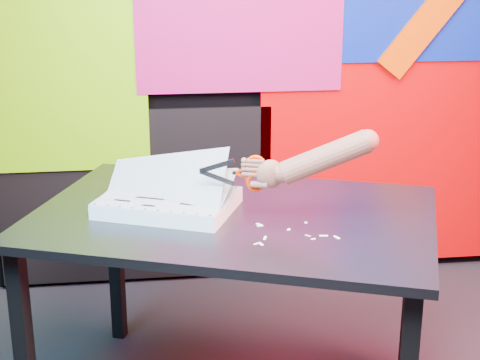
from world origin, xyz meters
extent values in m
cube|color=black|center=(0.00, 1.50, 1.35)|extent=(3.00, 0.01, 2.70)
cube|color=#C80205|center=(0.65, 1.47, 0.85)|extent=(1.60, 0.02, 1.60)
cube|color=#BA1464|center=(-0.25, 1.45, 1.35)|extent=(0.95, 0.02, 0.80)
cube|color=#79DE06|center=(-1.05, 1.46, 1.10)|extent=(0.75, 0.02, 1.00)
cube|color=black|center=(-0.75, 1.47, 0.45)|extent=(1.30, 0.02, 0.85)
cube|color=black|center=(-1.10, 0.25, 0.36)|extent=(0.06, 0.06, 0.72)
cube|color=black|center=(-0.83, 0.95, 0.36)|extent=(0.06, 0.06, 0.72)
cube|color=black|center=(0.28, 0.53, 0.36)|extent=(0.06, 0.06, 0.72)
cube|color=#36363A|center=(-0.41, 0.39, 0.73)|extent=(1.54, 1.28, 0.03)
cube|color=silver|center=(-0.62, 0.44, 0.78)|extent=(0.52, 0.46, 0.05)
cube|color=white|center=(-0.62, 0.44, 0.80)|extent=(0.52, 0.46, 0.00)
cube|color=white|center=(-0.62, 0.44, 0.81)|extent=(0.49, 0.44, 0.13)
cube|color=white|center=(-0.63, 0.46, 0.83)|extent=(0.46, 0.40, 0.23)
cylinder|color=black|center=(-0.86, 0.39, 0.80)|extent=(0.01, 0.01, 0.00)
cylinder|color=black|center=(-0.82, 0.37, 0.80)|extent=(0.01, 0.01, 0.00)
cylinder|color=black|center=(-0.78, 0.35, 0.80)|extent=(0.01, 0.01, 0.00)
cylinder|color=black|center=(-0.74, 0.34, 0.80)|extent=(0.01, 0.01, 0.00)
cylinder|color=black|center=(-0.70, 0.32, 0.80)|extent=(0.01, 0.01, 0.00)
cylinder|color=black|center=(-0.66, 0.30, 0.80)|extent=(0.01, 0.01, 0.00)
cylinder|color=black|center=(-0.62, 0.28, 0.80)|extent=(0.01, 0.01, 0.00)
cylinder|color=black|center=(-0.58, 0.27, 0.80)|extent=(0.01, 0.01, 0.00)
cylinder|color=black|center=(-0.54, 0.25, 0.80)|extent=(0.01, 0.01, 0.00)
cylinder|color=black|center=(-0.50, 0.23, 0.80)|extent=(0.01, 0.01, 0.00)
cylinder|color=black|center=(-0.74, 0.65, 0.80)|extent=(0.01, 0.01, 0.00)
cylinder|color=black|center=(-0.70, 0.64, 0.80)|extent=(0.01, 0.01, 0.00)
cylinder|color=black|center=(-0.66, 0.62, 0.80)|extent=(0.01, 0.01, 0.00)
cylinder|color=black|center=(-0.62, 0.60, 0.80)|extent=(0.01, 0.01, 0.00)
cylinder|color=black|center=(-0.58, 0.59, 0.80)|extent=(0.01, 0.01, 0.00)
cylinder|color=black|center=(-0.54, 0.57, 0.80)|extent=(0.01, 0.01, 0.00)
cylinder|color=black|center=(-0.50, 0.55, 0.80)|extent=(0.01, 0.01, 0.00)
cylinder|color=black|center=(-0.46, 0.53, 0.80)|extent=(0.01, 0.01, 0.00)
cylinder|color=black|center=(-0.42, 0.52, 0.80)|extent=(0.01, 0.01, 0.00)
cylinder|color=black|center=(-0.38, 0.50, 0.80)|extent=(0.01, 0.01, 0.00)
cube|color=black|center=(-0.69, 0.54, 0.80)|extent=(0.08, 0.04, 0.00)
cube|color=black|center=(-0.59, 0.47, 0.80)|extent=(0.06, 0.03, 0.00)
cube|color=black|center=(-0.68, 0.42, 0.80)|extent=(0.10, 0.05, 0.00)
cube|color=black|center=(-0.56, 0.35, 0.80)|extent=(0.05, 0.03, 0.00)
cube|color=black|center=(-0.77, 0.41, 0.80)|extent=(0.06, 0.03, 0.00)
cube|color=black|center=(-0.53, 0.50, 0.80)|extent=(0.07, 0.04, 0.00)
cube|color=black|center=(-0.69, 0.35, 0.80)|extent=(0.05, 0.03, 0.00)
cube|color=#A4A5AC|center=(-0.46, 0.36, 0.92)|extent=(0.11, 0.03, 0.05)
cube|color=#A4A5AC|center=(-0.46, 0.36, 0.89)|extent=(0.11, 0.03, 0.05)
cylinder|color=#A4A5AC|center=(-0.41, 0.34, 0.90)|extent=(0.01, 0.01, 0.01)
cube|color=#F82B00|center=(-0.39, 0.34, 0.90)|extent=(0.04, 0.02, 0.02)
cube|color=#F82B00|center=(-0.39, 0.34, 0.91)|extent=(0.04, 0.02, 0.02)
torus|color=#F82B00|center=(-0.34, 0.32, 0.93)|extent=(0.06, 0.03, 0.06)
torus|color=#F82B00|center=(-0.34, 0.32, 0.87)|extent=(0.06, 0.03, 0.06)
ellipsoid|color=brown|center=(-0.30, 0.31, 0.90)|extent=(0.09, 0.05, 0.09)
cylinder|color=brown|center=(-0.34, 0.32, 0.90)|extent=(0.07, 0.04, 0.02)
cylinder|color=brown|center=(-0.34, 0.32, 0.92)|extent=(0.07, 0.03, 0.02)
cylinder|color=brown|center=(-0.34, 0.32, 0.93)|extent=(0.06, 0.03, 0.02)
cylinder|color=brown|center=(-0.34, 0.32, 0.95)|extent=(0.06, 0.03, 0.02)
cylinder|color=brown|center=(-0.33, 0.31, 0.87)|extent=(0.06, 0.05, 0.03)
cylinder|color=brown|center=(-0.25, 0.30, 0.91)|extent=(0.07, 0.07, 0.06)
cylinder|color=brown|center=(-0.13, 0.27, 0.97)|extent=(0.30, 0.15, 0.19)
sphere|color=brown|center=(-0.01, 0.23, 1.03)|extent=(0.07, 0.07, 0.07)
cube|color=white|center=(-0.16, 0.15, 0.75)|extent=(0.03, 0.01, 0.00)
cube|color=white|center=(-0.37, 0.12, 0.75)|extent=(0.02, 0.02, 0.00)
cube|color=white|center=(-0.19, 0.13, 0.75)|extent=(0.02, 0.01, 0.00)
cube|color=white|center=(-0.34, 0.27, 0.75)|extent=(0.02, 0.02, 0.00)
cube|color=white|center=(-0.25, 0.22, 0.75)|extent=(0.02, 0.02, 0.00)
cube|color=white|center=(-0.20, 0.16, 0.75)|extent=(0.02, 0.02, 0.00)
cube|color=white|center=(-0.34, 0.16, 0.75)|extent=(0.02, 0.03, 0.00)
cube|color=white|center=(-0.34, 0.26, 0.75)|extent=(0.02, 0.01, 0.00)
cube|color=white|center=(-0.12, 0.13, 0.75)|extent=(0.02, 0.03, 0.00)
cube|color=white|center=(-0.36, 0.11, 0.75)|extent=(0.01, 0.03, 0.00)
cube|color=white|center=(-0.19, 0.27, 0.75)|extent=(0.01, 0.01, 0.00)
camera|label=1|loc=(-0.67, -1.89, 1.60)|focal=55.00mm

